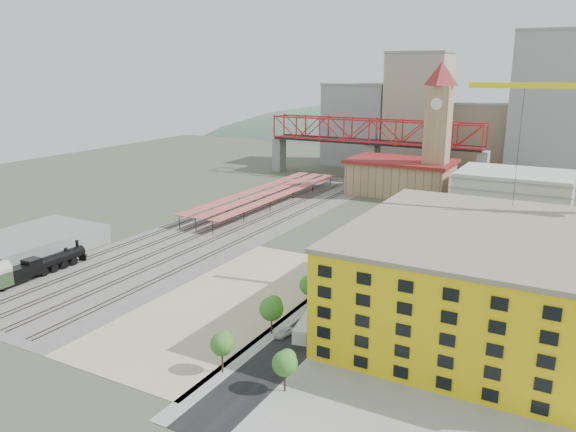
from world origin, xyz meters
The scene contains 31 objects.
ground centered at (0.00, 0.00, 0.00)m, with size 400.00×400.00×0.00m, color #474C38.
ballast_strip centered at (-36.00, 17.50, 0.03)m, with size 36.00×165.00×0.06m, color #605E59.
dirt_lot centered at (-4.00, -31.50, 0.03)m, with size 28.00×67.00×0.06m, color tan.
street_asphalt centered at (16.00, 15.00, 0.03)m, with size 12.00×170.00×0.06m, color black.
sidewalk_west centered at (10.50, 15.00, 0.02)m, with size 3.00×170.00×0.04m, color gray.
sidewalk_east centered at (21.50, 15.00, 0.02)m, with size 3.00×170.00×0.04m, color gray.
construction_pad centered at (45.00, -20.00, 0.03)m, with size 50.00×90.00×0.06m, color gray.
rail_tracks centered at (-37.80, 17.50, 0.15)m, with size 26.56×160.00×0.18m.
platform_canopies centered at (-41.00, 45.00, 3.99)m, with size 16.00×80.00×4.12m.
station_hall centered at (-5.00, 82.00, 6.67)m, with size 38.00×24.00×13.10m.
clock_tower centered at (8.00, 79.99, 28.70)m, with size 12.00×12.00×52.00m.
parking_garage centered at (36.00, 70.00, 7.00)m, with size 34.00×26.00×14.00m, color silver.
truss_bridge centered at (-25.00, 105.00, 18.86)m, with size 94.00×9.60×25.60m.
construction_building centered at (42.00, -20.00, 9.41)m, with size 44.60×50.60×18.80m.
warehouse centered at (-66.00, -30.00, 2.50)m, with size 22.00×32.00×5.00m, color gray.
street_trees centered at (16.00, 5.00, 0.00)m, with size 15.40×124.40×8.00m.
skyline centered at (7.47, 142.31, 22.81)m, with size 133.00×46.00×60.00m.
distant_hills centered at (45.28, 260.00, -79.54)m, with size 647.00×264.00×227.00m.
locomotive centered at (-50.00, -38.67, 2.23)m, with size 3.10×23.94×5.98m.
site_trailer_a centered at (16.00, -37.01, 1.33)m, with size 2.56×9.73×2.66m, color silver.
site_trailer_b centered at (16.00, -26.79, 1.36)m, with size 2.62×9.94×2.72m, color silver.
site_trailer_c centered at (16.00, -19.36, 1.35)m, with size 2.59×9.86×2.70m, color silver.
site_trailer_d centered at (16.00, -10.57, 1.32)m, with size 2.54×9.67×2.65m, color silver.
car_0 centered at (13.00, -39.88, 0.69)m, with size 1.63×4.04×1.38m, color silver.
car_1 centered at (13.00, -28.00, 0.76)m, with size 1.62×4.64×1.53m, color #96969B.
car_2 centered at (13.00, -8.11, 0.65)m, with size 2.15×4.67×1.30m, color black.
car_3 centered at (13.00, 23.28, 0.74)m, with size 2.07×5.08×1.48m, color navy.
car_4 centered at (19.00, -34.52, 0.65)m, with size 1.55×3.84×1.31m, color white.
car_5 centered at (19.00, -28.28, 0.66)m, with size 1.40×4.01×1.32m, color #939397.
car_6 centered at (19.00, -5.41, 0.70)m, with size 2.32×5.02×1.40m, color black.
car_7 centered at (19.00, 19.97, 0.79)m, with size 2.20×5.41×1.57m, color navy.
Camera 1 is at (56.68, -118.43, 45.50)m, focal length 35.00 mm.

